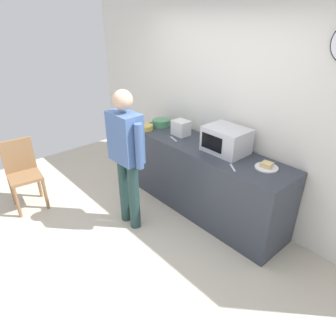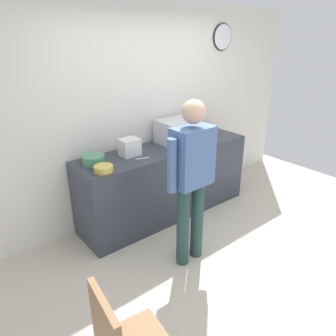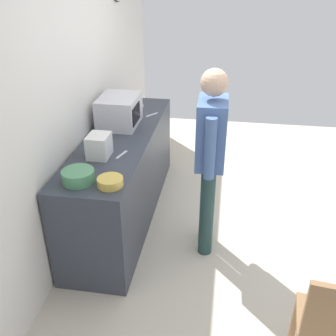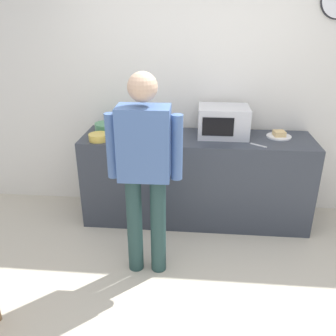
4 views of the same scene
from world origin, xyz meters
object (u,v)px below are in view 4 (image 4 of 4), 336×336
sandwich_plate (279,135)px  salad_bowl (99,137)px  spoon_utensil (152,140)px  person_standing (145,164)px  cereal_bowl (107,128)px  microwave (223,121)px  fork_utensil (258,145)px  toaster (149,125)px

sandwich_plate → salad_bowl: bearing=-171.7°
sandwich_plate → spoon_utensil: size_ratio=1.45×
sandwich_plate → person_standing: bearing=-141.2°
cereal_bowl → microwave: bearing=-0.0°
fork_utensil → salad_bowl: bearing=179.5°
person_standing → fork_utensil: bearing=35.8°
microwave → salad_bowl: 1.25m
salad_bowl → spoon_utensil: 0.52m
toaster → person_standing: bearing=-84.2°
cereal_bowl → fork_utensil: bearing=-10.2°
salad_bowl → sandwich_plate: bearing=8.3°
cereal_bowl → salad_bowl: bearing=-94.0°
microwave → spoon_utensil: 0.74m
microwave → cereal_bowl: (-1.20, 0.00, -0.10)m
cereal_bowl → sandwich_plate: bearing=-0.0°
salad_bowl → person_standing: (0.56, -0.72, 0.04)m
salad_bowl → spoon_utensil: (0.52, 0.05, -0.03)m
microwave → spoon_utensil: bearing=-163.7°
cereal_bowl → fork_utensil: size_ratio=1.47×
person_standing → microwave: bearing=56.3°
salad_bowl → spoon_utensil: size_ratio=1.17×
fork_utensil → sandwich_plate: bearing=48.7°
salad_bowl → toaster: (0.47, 0.23, 0.07)m
cereal_bowl → person_standing: (0.55, -0.98, 0.03)m
sandwich_plate → person_standing: size_ratio=0.14×
fork_utensil → spoon_utensil: size_ratio=1.00×
microwave → sandwich_plate: size_ratio=2.02×
fork_utensil → person_standing: person_standing is taller
sandwich_plate → fork_utensil: bearing=-131.3°
fork_utensil → spoon_utensil: 1.02m
spoon_utensil → salad_bowl: bearing=-174.1°
salad_bowl → person_standing: size_ratio=0.12×
sandwich_plate → fork_utensil: (-0.24, -0.27, -0.02)m
sandwich_plate → salad_bowl: size_ratio=1.24×
salad_bowl → fork_utensil: salad_bowl is taller
salad_bowl → toaster: 0.53m
cereal_bowl → fork_utensil: (1.52, -0.27, -0.04)m
microwave → person_standing: bearing=-123.7°
cereal_bowl → person_standing: 1.12m
salad_bowl → spoon_utensil: salad_bowl is taller
microwave → sandwich_plate: (0.56, 0.00, -0.13)m
sandwich_plate → fork_utensil: size_ratio=1.45×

